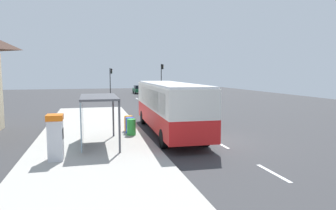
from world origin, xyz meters
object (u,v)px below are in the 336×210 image
object	(u,v)px
recycling_bin_orange	(128,123)
bus	(169,105)
recycling_bin_blue	(130,125)
sedan_near	(139,89)
recycling_bin_green	(131,127)
ticket_machine	(55,137)
traffic_light_near_side	(162,75)
white_van	(155,91)
traffic_light_far_side	(111,77)
bus_shelter	(93,108)
sedan_far	(147,92)

from	to	relation	value
recycling_bin_orange	bus	bearing A→B (deg)	-14.48
recycling_bin_blue	sedan_near	bearing A→B (deg)	80.27
recycling_bin_green	sedan_near	bearing A→B (deg)	80.44
sedan_near	ticket_machine	distance (m)	44.22
recycling_bin_blue	traffic_light_near_side	world-z (taller)	traffic_light_near_side
recycling_bin_green	recycling_bin_orange	size ratio (longest dim) A/B	1.00
bus	white_van	size ratio (longest dim) A/B	2.12
traffic_light_far_side	traffic_light_near_side	bearing A→B (deg)	-5.32
recycling_bin_green	traffic_light_near_side	size ratio (longest dim) A/B	0.18
ticket_machine	recycling_bin_blue	distance (m)	6.37
recycling_bin_green	ticket_machine	bearing A→B (deg)	-130.63
bus	traffic_light_far_side	bearing A→B (deg)	92.37
recycling_bin_blue	traffic_light_far_side	size ratio (longest dim) A/B	0.21
bus	sedan_near	world-z (taller)	bus
recycling_bin_orange	bus_shelter	distance (m)	4.30
recycling_bin_green	traffic_light_far_side	distance (m)	34.28
ticket_machine	traffic_light_near_side	world-z (taller)	traffic_light_near_side
traffic_light_far_side	bus	bearing A→B (deg)	-87.63
ticket_machine	bus_shelter	distance (m)	3.02
recycling_bin_green	recycling_bin_blue	bearing A→B (deg)	90.00
recycling_bin_green	recycling_bin_orange	world-z (taller)	same
bus	recycling_bin_orange	world-z (taller)	bus
sedan_far	recycling_bin_green	size ratio (longest dim) A/B	4.66
recycling_bin_blue	traffic_light_far_side	bearing A→B (deg)	88.11
ticket_machine	recycling_bin_green	xyz separation A→B (m)	(3.78, 4.40, -0.52)
recycling_bin_green	bus_shelter	bearing A→B (deg)	-138.06
bus	bus_shelter	bearing A→B (deg)	-149.71
bus	recycling_bin_green	bearing A→B (deg)	-163.07
bus_shelter	sedan_near	bearing A→B (deg)	77.89
traffic_light_near_side	traffic_light_far_side	size ratio (longest dim) A/B	1.16
traffic_light_far_side	bus_shelter	xyz separation A→B (m)	(-3.32, -36.17, -0.99)
sedan_near	recycling_bin_orange	size ratio (longest dim) A/B	4.65
recycling_bin_orange	traffic_light_far_side	distance (m)	32.89
recycling_bin_orange	recycling_bin_blue	bearing A→B (deg)	-90.00
recycling_bin_orange	traffic_light_far_side	bearing A→B (deg)	88.07
bus	white_van	distance (m)	23.28
white_van	recycling_bin_blue	bearing A→B (deg)	-105.55
recycling_bin_orange	white_van	bearing A→B (deg)	73.98
traffic_light_near_side	traffic_light_far_side	bearing A→B (deg)	174.68
traffic_light_far_side	sedan_near	bearing A→B (deg)	39.35
recycling_bin_green	traffic_light_far_side	size ratio (longest dim) A/B	0.21
traffic_light_far_side	bus_shelter	bearing A→B (deg)	-95.24
sedan_near	recycling_bin_blue	distance (m)	38.46
bus	recycling_bin_orange	xyz separation A→B (m)	(-2.49, 0.64, -1.19)
recycling_bin_green	bus_shelter	world-z (taller)	bus_shelter
recycling_bin_green	traffic_light_far_side	bearing A→B (deg)	88.15
sedan_far	bus_shelter	xyz separation A→B (m)	(-8.71, -32.35, 1.31)
ticket_machine	traffic_light_near_side	distance (m)	40.18
ticket_machine	bus_shelter	world-z (taller)	bus_shelter
traffic_light_far_side	recycling_bin_green	bearing A→B (deg)	-91.85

